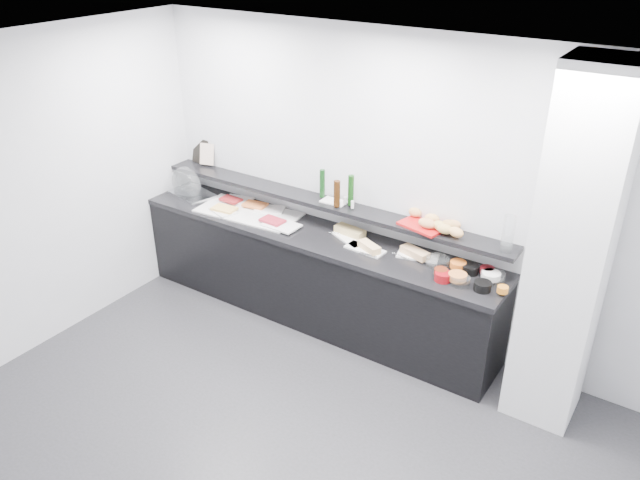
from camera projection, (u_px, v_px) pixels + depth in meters
The scene contains 58 objects.
ground at pixel (260, 458), 4.45m from camera, with size 5.00×5.00×0.00m, color #2D2D30.
back_wall at pixel (400, 192), 5.31m from camera, with size 5.00×0.02×2.70m, color silver.
ceiling at pixel (237, 77), 3.21m from camera, with size 5.00×5.00×0.00m, color white.
column at pixel (570, 255), 4.31m from camera, with size 0.50×0.50×2.70m, color silver.
buffet_cabinet at pixel (313, 277), 5.86m from camera, with size 3.60×0.60×0.85m, color black.
counter_top at pixel (312, 235), 5.65m from camera, with size 3.62×0.62×0.05m, color black.
wall_shelf at pixel (323, 203), 5.66m from camera, with size 3.60×0.25×0.04m, color black.
cloche_base at pixel (193, 195), 6.36m from camera, with size 0.46×0.31×0.04m, color #ACAFB3.
cloche_dome at pixel (186, 183), 6.35m from camera, with size 0.38×0.25×0.34m, color white.
linen_runner at pixel (249, 212), 6.00m from camera, with size 1.00×0.47×0.01m, color silver.
platter_meat_a at pixel (238, 200), 6.24m from camera, with size 0.28×0.19×0.01m, color white.
food_meat_a at pixel (231, 200), 6.19m from camera, with size 0.21×0.13×0.02m, color maroon.
platter_salmon at pixel (270, 209), 6.04m from camera, with size 0.28×0.19×0.01m, color white.
food_salmon at pixel (255, 205), 6.08m from camera, with size 0.23×0.14×0.02m, color orange.
platter_cheese at pixel (223, 211), 6.00m from camera, with size 0.27×0.18×0.01m, color silver.
food_cheese at pixel (224, 209), 6.00m from camera, with size 0.23×0.15×0.02m, color #ECB95B.
platter_meat_b at pixel (281, 225), 5.72m from camera, with size 0.33×0.22×0.01m, color white.
food_meat_b at pixel (273, 221), 5.76m from camera, with size 0.22×0.14×0.02m, color maroon.
sandwich_plate_left at pixel (350, 239), 5.51m from camera, with size 0.36×0.15×0.01m, color white.
sandwich_food_left at pixel (350, 231), 5.56m from camera, with size 0.28×0.11×0.06m, color tan.
tongs_left at pixel (337, 233), 5.58m from camera, with size 0.01×0.01×0.16m, color #B8BBBF.
sandwich_plate_mid at pixel (365, 249), 5.33m from camera, with size 0.35×0.15×0.01m, color white.
sandwich_food_mid at pixel (369, 247), 5.29m from camera, with size 0.22×0.09×0.06m, color #DFB375.
tongs_mid at pixel (368, 254), 5.23m from camera, with size 0.01×0.01×0.16m, color #AEB0B5.
sandwich_plate_right at pixel (418, 256), 5.22m from camera, with size 0.35×0.15×0.01m, color white.
sandwich_food_right at pixel (415, 252), 5.20m from camera, with size 0.26×0.10×0.06m, color tan.
tongs_right at pixel (400, 256), 5.21m from camera, with size 0.01×0.01×0.16m, color #BABDC1.
bowl_glass_fruit at pixel (438, 262), 5.08m from camera, with size 0.19×0.19×0.07m, color silver.
fill_glass_fruit at pixel (458, 264), 5.02m from camera, with size 0.13×0.13×0.05m, color orange.
bowl_black_jam at pixel (470, 269), 4.98m from camera, with size 0.13×0.13×0.07m, color black.
fill_black_jam at pixel (487, 270), 4.94m from camera, with size 0.11×0.11×0.05m, color #4E0B0F.
bowl_glass_cream at pixel (493, 276), 4.87m from camera, with size 0.19×0.19×0.07m, color white.
fill_glass_cream at pixel (491, 275), 4.86m from camera, with size 0.15×0.15×0.05m, color white.
bowl_red_jam at pixel (443, 276), 4.87m from camera, with size 0.13×0.13×0.07m, color maroon.
fill_red_jam at pixel (441, 272), 4.92m from camera, with size 0.11×0.11×0.05m, color #571C0C.
bowl_glass_salmon at pixel (460, 281), 4.81m from camera, with size 0.15×0.15×0.07m, color silver.
fill_glass_salmon at pixel (458, 277), 4.85m from camera, with size 0.15×0.15×0.05m, color #CA7231.
bowl_black_fruit at pixel (483, 286), 4.74m from camera, with size 0.14×0.14×0.07m, color black.
fill_black_fruit at pixel (503, 289), 4.68m from camera, with size 0.08×0.08×0.05m, color orange.
framed_print at pixel (200, 151), 6.47m from camera, with size 0.22×0.02×0.26m, color black.
print_art at pixel (207, 154), 6.38m from camera, with size 0.16×0.00×0.22m, color #D2AB97.
condiment_tray at pixel (334, 202), 5.62m from camera, with size 0.23×0.14×0.01m, color white.
bottle_green_a at pixel (322, 183), 5.64m from camera, with size 0.05×0.05×0.26m, color #0E3511.
bottle_brown at pixel (337, 194), 5.46m from camera, with size 0.06×0.06×0.24m, color #321A09.
bottle_green_b at pixel (351, 190), 5.47m from camera, with size 0.05×0.05×0.28m, color #10370F.
bottle_hot at pixel (337, 195), 5.51m from camera, with size 0.05×0.05×0.18m, color #9F2B0B.
shaker_salt at pixel (345, 201), 5.53m from camera, with size 0.03×0.03×0.07m, color silver.
shaker_pepper at pixel (352, 205), 5.46m from camera, with size 0.03×0.03×0.07m, color silver.
bread_tray at pixel (423, 225), 5.17m from camera, with size 0.37×0.26×0.02m, color #B51314.
bread_roll_nw at pixel (415, 212), 5.28m from camera, with size 0.12×0.08×0.08m, color #C18A49.
bread_roll_n at pixel (432, 218), 5.17m from camera, with size 0.13×0.08×0.08m, color tan.
bread_roll_ne at pixel (452, 225), 5.07m from camera, with size 0.14×0.09×0.08m, color tan.
bread_roll_sw at pixel (427, 223), 5.09m from camera, with size 0.15×0.10×0.08m, color #BE7E48.
bread_roll_s at pixel (445, 229), 4.99m from camera, with size 0.13×0.08×0.08m, color tan.
bread_roll_se at pixel (456, 232), 4.94m from camera, with size 0.13×0.08×0.08m, color tan.
bread_roll_midw at pixel (440, 226), 5.05m from camera, with size 0.14×0.09×0.08m, color tan.
bread_roll_mide at pixel (450, 225), 5.07m from camera, with size 0.13×0.09×0.08m, color #B17F43.
carafe at pixel (508, 234), 4.72m from camera, with size 0.09×0.09×0.30m, color white.
Camera 1 is at (2.15, -2.46, 3.42)m, focal length 35.00 mm.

